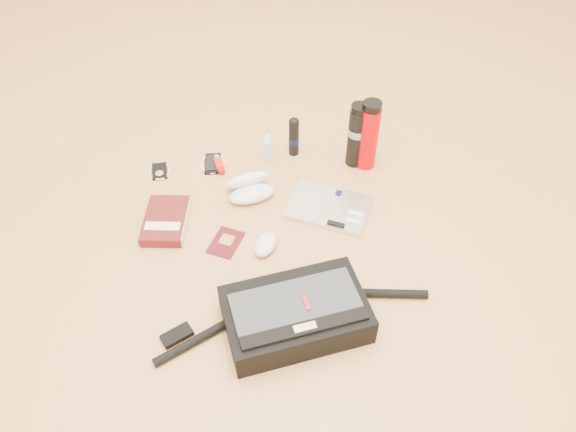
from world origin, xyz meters
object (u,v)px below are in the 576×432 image
(thermos_red, at_px, (369,135))
(book, at_px, (166,221))
(messenger_bag, at_px, (295,314))
(thermos_black, at_px, (357,135))
(laptop, at_px, (329,208))

(thermos_red, bearing_deg, book, -160.63)
(book, bearing_deg, thermos_red, 25.30)
(messenger_bag, bearing_deg, thermos_red, 52.77)
(book, xyz_separation_m, thermos_black, (0.71, 0.28, 0.12))
(laptop, distance_m, thermos_red, 0.32)
(thermos_black, height_order, thermos_red, thermos_red)
(thermos_black, bearing_deg, book, -158.55)
(messenger_bag, height_order, thermos_red, thermos_red)
(thermos_black, relative_size, thermos_red, 0.93)
(laptop, xyz_separation_m, book, (-0.58, -0.03, 0.01))
(thermos_red, bearing_deg, messenger_bag, -115.47)
(book, height_order, thermos_black, thermos_black)
(messenger_bag, relative_size, thermos_black, 3.14)
(messenger_bag, xyz_separation_m, book, (-0.41, 0.44, -0.03))
(messenger_bag, bearing_deg, laptop, 59.19)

